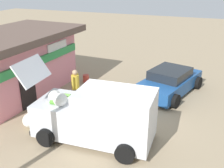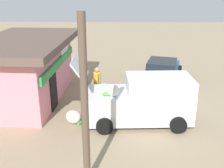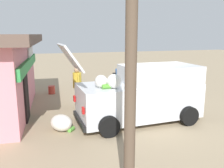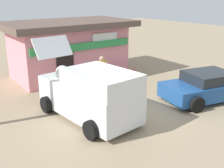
% 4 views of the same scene
% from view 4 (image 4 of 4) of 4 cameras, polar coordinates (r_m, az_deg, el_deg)
% --- Properties ---
extents(ground_plane, '(60.00, 60.00, 0.00)m').
position_cam_4_polar(ground_plane, '(10.78, 3.69, -5.96)').
color(ground_plane, '#9E896B').
extents(storefront_bar, '(6.98, 4.38, 2.97)m').
position_cam_4_polar(storefront_bar, '(15.45, -8.71, 7.36)').
color(storefront_bar, pink).
rests_on(storefront_bar, ground_plane).
extents(delivery_van, '(2.25, 4.71, 2.70)m').
position_cam_4_polar(delivery_van, '(10.03, -4.50, -1.97)').
color(delivery_van, silver).
rests_on(delivery_van, ground_plane).
extents(parked_sedan, '(4.28, 2.98, 1.22)m').
position_cam_4_polar(parked_sedan, '(12.62, 18.99, -0.45)').
color(parked_sedan, '#1E4C8C').
rests_on(parked_sedan, ground_plane).
extents(vendor_standing, '(0.57, 0.36, 1.71)m').
position_cam_4_polar(vendor_standing, '(12.64, -2.06, 2.54)').
color(vendor_standing, '#726047').
rests_on(vendor_standing, ground_plane).
extents(customer_bending, '(0.79, 0.63, 1.31)m').
position_cam_4_polar(customer_bending, '(11.82, -6.93, 0.37)').
color(customer_bending, navy).
rests_on(customer_bending, ground_plane).
extents(unloaded_banana_pile, '(1.00, 0.91, 0.51)m').
position_cam_4_polar(unloaded_banana_pile, '(12.49, -12.16, -1.71)').
color(unloaded_banana_pile, silver).
rests_on(unloaded_banana_pile, ground_plane).
extents(paint_bucket, '(0.33, 0.33, 0.41)m').
position_cam_4_polar(paint_bucket, '(15.26, 4.26, 2.17)').
color(paint_bucket, '#BF3F33').
rests_on(paint_bucket, ground_plane).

